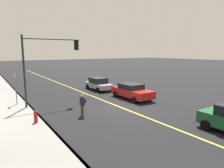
% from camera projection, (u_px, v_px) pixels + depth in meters
% --- Properties ---
extents(ground, '(200.00, 200.00, 0.00)m').
position_uv_depth(ground, '(122.00, 108.00, 17.01)').
color(ground, black).
extents(sidewalk_slab, '(80.00, 3.40, 0.15)m').
position_uv_depth(sidewalk_slab, '(17.00, 126.00, 12.67)').
color(sidewalk_slab, gray).
rests_on(sidewalk_slab, ground).
extents(curb_edge, '(80.00, 0.16, 0.15)m').
position_uv_depth(curb_edge, '(43.00, 121.00, 13.55)').
color(curb_edge, slate).
rests_on(curb_edge, ground).
extents(lane_stripe_center, '(80.00, 0.16, 0.01)m').
position_uv_depth(lane_stripe_center, '(122.00, 108.00, 17.01)').
color(lane_stripe_center, '#D8CC4C').
rests_on(lane_stripe_center, ground).
extents(car_red, '(4.67, 2.08, 1.49)m').
position_uv_depth(car_red, '(132.00, 91.00, 20.20)').
color(car_red, red).
rests_on(car_red, ground).
extents(car_silver, '(4.13, 1.90, 1.50)m').
position_uv_depth(car_silver, '(99.00, 84.00, 24.78)').
color(car_silver, '#A8AAB2').
rests_on(car_silver, ground).
extents(pedestrian_with_backpack, '(0.40, 0.38, 1.64)m').
position_uv_depth(pedestrian_with_backpack, '(82.00, 103.00, 14.68)').
color(pedestrian_with_backpack, brown).
rests_on(pedestrian_with_backpack, ground).
extents(traffic_light_mast, '(0.28, 4.86, 5.97)m').
position_uv_depth(traffic_light_mast, '(47.00, 58.00, 17.00)').
color(traffic_light_mast, '#1E3823').
rests_on(traffic_light_mast, ground).
extents(street_sign_post, '(0.60, 0.08, 2.86)m').
position_uv_depth(street_sign_post, '(16.00, 87.00, 17.33)').
color(street_sign_post, slate).
rests_on(street_sign_post, ground).
extents(fire_hydrant, '(0.24, 0.24, 0.94)m').
position_uv_depth(fire_hydrant, '(36.00, 118.00, 13.03)').
color(fire_hydrant, red).
rests_on(fire_hydrant, ground).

